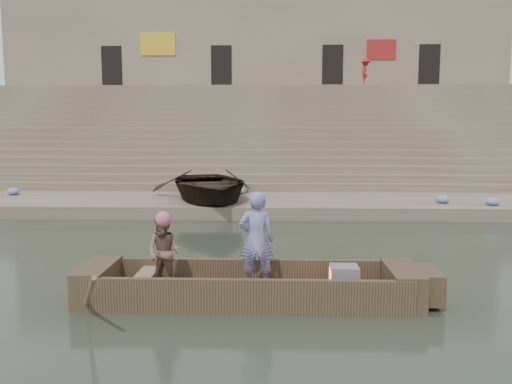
# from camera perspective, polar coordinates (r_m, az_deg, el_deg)

# --- Properties ---
(ground) EXTENTS (120.00, 120.00, 0.00)m
(ground) POSITION_cam_1_polar(r_m,az_deg,el_deg) (10.52, -5.79, -8.97)
(ground) COLOR #262E22
(ground) RESTS_ON ground
(lower_landing) EXTENTS (32.00, 4.00, 0.40)m
(lower_landing) POSITION_cam_1_polar(r_m,az_deg,el_deg) (18.27, -2.39, -1.36)
(lower_landing) COLOR gray
(lower_landing) RESTS_ON ground
(mid_landing) EXTENTS (32.00, 3.00, 2.80)m
(mid_landing) POSITION_cam_1_polar(r_m,az_deg,el_deg) (25.59, -1.11, 3.81)
(mid_landing) COLOR gray
(mid_landing) RESTS_ON ground
(upper_landing) EXTENTS (32.00, 3.00, 5.20)m
(upper_landing) POSITION_cam_1_polar(r_m,az_deg,el_deg) (32.54, -0.43, 6.66)
(upper_landing) COLOR gray
(upper_landing) RESTS_ON ground
(ghat_steps) EXTENTS (32.00, 11.00, 5.20)m
(ghat_steps) POSITION_cam_1_polar(r_m,az_deg,el_deg) (27.26, -0.92, 4.86)
(ghat_steps) COLOR gray
(ghat_steps) RESTS_ON ground
(building_wall) EXTENTS (32.00, 5.07, 11.20)m
(building_wall) POSITION_cam_1_polar(r_m,az_deg,el_deg) (36.63, -0.16, 11.43)
(building_wall) COLOR gray
(building_wall) RESTS_ON ground
(main_rowboat) EXTENTS (5.00, 1.30, 0.22)m
(main_rowboat) POSITION_cam_1_polar(r_m,az_deg,el_deg) (9.01, -0.81, -11.01)
(main_rowboat) COLOR brown
(main_rowboat) RESTS_ON ground
(rowboat_trim) EXTENTS (6.04, 2.63, 1.91)m
(rowboat_trim) POSITION_cam_1_polar(r_m,az_deg,el_deg) (8.93, 0.56, -9.85)
(rowboat_trim) COLOR brown
(rowboat_trim) RESTS_ON ground
(standing_man) EXTENTS (0.61, 0.42, 1.63)m
(standing_man) POSITION_cam_1_polar(r_m,az_deg,el_deg) (8.81, 0.04, -5.19)
(standing_man) COLOR navy
(standing_man) RESTS_ON main_rowboat
(rowing_man) EXTENTS (0.71, 0.63, 1.24)m
(rowing_man) POSITION_cam_1_polar(r_m,az_deg,el_deg) (8.92, -9.90, -6.44)
(rowing_man) COLOR #267459
(rowing_man) RESTS_ON main_rowboat
(television) EXTENTS (0.46, 0.42, 0.40)m
(television) POSITION_cam_1_polar(r_m,az_deg,el_deg) (8.98, 9.40, -9.10)
(television) COLOR slate
(television) RESTS_ON main_rowboat
(beached_rowboat) EXTENTS (4.80, 5.81, 1.04)m
(beached_rowboat) POSITION_cam_1_polar(r_m,az_deg,el_deg) (18.01, -5.15, 0.81)
(beached_rowboat) COLOR #2D2116
(beached_rowboat) RESTS_ON lower_landing
(pedestrian) EXTENTS (0.72, 1.11, 1.61)m
(pedestrian) POSITION_cam_1_polar(r_m,az_deg,el_deg) (32.55, 11.73, 12.52)
(pedestrian) COLOR #AB1D23
(pedestrian) RESTS_ON upper_landing
(cloth_bundles) EXTENTS (16.86, 2.94, 0.26)m
(cloth_bundles) POSITION_cam_1_polar(r_m,az_deg,el_deg) (18.19, 3.26, -0.35)
(cloth_bundles) COLOR #3F5999
(cloth_bundles) RESTS_ON lower_landing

